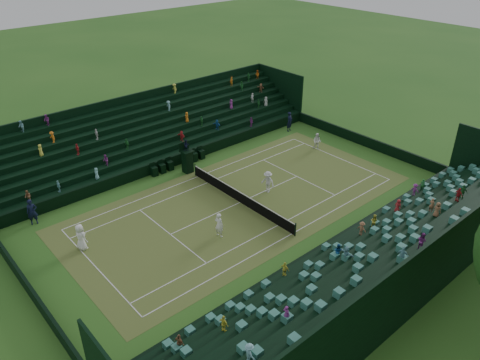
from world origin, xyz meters
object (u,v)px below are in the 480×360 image
(player_near_west, at_px, (81,237))
(player_far_east, at_px, (268,182))
(player_far_west, at_px, (317,141))
(tennis_net, at_px, (240,197))
(player_near_east, at_px, (219,225))
(umpire_chair, at_px, (187,158))

(player_near_west, distance_m, player_far_east, 14.66)
(player_near_west, height_order, player_far_east, player_near_west)
(player_far_west, height_order, player_far_east, player_far_east)
(tennis_net, height_order, player_far_east, player_far_east)
(tennis_net, height_order, player_far_west, player_far_west)
(player_near_west, distance_m, player_near_east, 9.10)
(umpire_chair, bearing_deg, player_near_east, -22.87)
(umpire_chair, relative_size, player_far_west, 1.89)
(player_near_east, bearing_deg, player_near_west, 43.85)
(player_near_east, relative_size, player_far_east, 1.02)
(player_near_east, xyz_separation_m, player_far_east, (-2.18, 6.70, -0.02))
(umpire_chair, bearing_deg, player_near_west, -69.50)
(player_near_east, bearing_deg, tennis_net, -73.16)
(umpire_chair, distance_m, player_near_east, 9.94)
(tennis_net, distance_m, player_far_east, 2.78)
(player_far_east, bearing_deg, player_far_west, 94.82)
(player_far_west, bearing_deg, tennis_net, -98.55)
(tennis_net, distance_m, umpire_chair, 6.83)
(player_near_west, bearing_deg, tennis_net, -119.25)
(tennis_net, xyz_separation_m, umpire_chair, (-6.78, -0.09, 0.76))
(umpire_chair, relative_size, player_near_east, 1.62)
(player_near_west, relative_size, player_near_east, 1.02)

